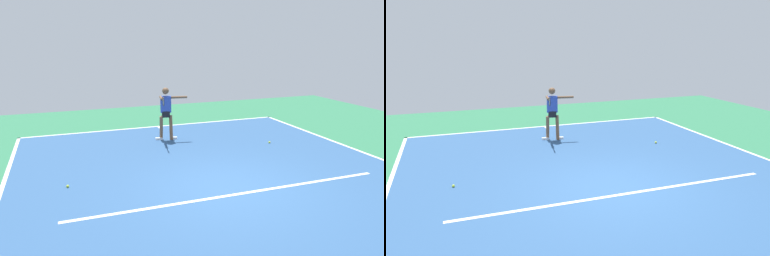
{
  "view_description": "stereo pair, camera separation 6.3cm",
  "coord_description": "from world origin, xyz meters",
  "views": [
    {
      "loc": [
        3.49,
        7.01,
        3.35
      ],
      "look_at": [
        0.11,
        -2.2,
        0.9
      ],
      "focal_mm": 34.31,
      "sensor_mm": 36.0,
      "label": 1
    },
    {
      "loc": [
        3.44,
        7.03,
        3.35
      ],
      "look_at": [
        0.11,
        -2.2,
        0.9
      ],
      "focal_mm": 34.31,
      "sensor_mm": 36.0,
      "label": 2
    }
  ],
  "objects": [
    {
      "name": "tennis_ball_centre_court",
      "position": [
        -2.78,
        -2.81,
        0.03
      ],
      "size": [
        0.07,
        0.07,
        0.07
      ],
      "primitive_type": "sphere",
      "color": "#CCE033",
      "rests_on": "ground_plane"
    },
    {
      "name": "tennis_ball_far_corner",
      "position": [
        3.47,
        -1.28,
        0.03
      ],
      "size": [
        0.07,
        0.07,
        0.07
      ],
      "primitive_type": "sphere",
      "color": "#C6E53D",
      "rests_on": "ground_plane"
    },
    {
      "name": "ground_plane",
      "position": [
        0.0,
        0.0,
        0.0
      ],
      "size": [
        21.19,
        21.19,
        0.0
      ],
      "primitive_type": "plane",
      "color": "#2D754C"
    },
    {
      "name": "tennis_player",
      "position": [
        0.22,
        -4.37,
        1.01
      ],
      "size": [
        1.07,
        1.17,
        1.76
      ],
      "rotation": [
        0.0,
        0.0,
        -0.17
      ],
      "color": "brown",
      "rests_on": "ground_plane"
    },
    {
      "name": "court_line_baseline_near",
      "position": [
        0.0,
        -6.27,
        0.0
      ],
      "size": [
        9.87,
        0.1,
        0.01
      ],
      "primitive_type": "cube",
      "color": "white",
      "rests_on": "ground_plane"
    },
    {
      "name": "court_line_centre_mark",
      "position": [
        0.0,
        -6.07,
        0.0
      ],
      "size": [
        0.1,
        0.3,
        0.01
      ],
      "primitive_type": "cube",
      "color": "white",
      "rests_on": "ground_plane"
    },
    {
      "name": "court_line_service",
      "position": [
        0.0,
        0.38,
        0.0
      ],
      "size": [
        7.4,
        0.1,
        0.01
      ],
      "primitive_type": "cube",
      "color": "white",
      "rests_on": "ground_plane"
    },
    {
      "name": "court_surface",
      "position": [
        0.0,
        0.0,
        0.0
      ],
      "size": [
        9.87,
        12.64,
        0.0
      ],
      "primitive_type": "cube",
      "color": "#2D5484",
      "rests_on": "ground_plane"
    }
  ]
}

